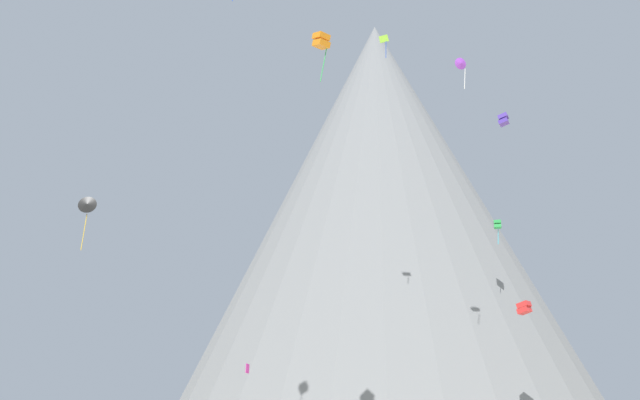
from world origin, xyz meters
The scene contains 11 objects.
rock_massif centered at (2.97, 75.65, 32.48)m, with size 76.40×76.40×69.05m.
kite_pink_mid centered at (-9.29, 58.11, 14.84)m, with size 1.25×1.18×1.17m.
kite_violet_high centered at (12.33, 33.67, 37.50)m, with size 1.37×0.83×3.74m.
kite_black_mid centered at (-27.71, 34.41, 22.85)m, with size 2.00×0.91×6.02m.
kite_magenta_low centered at (-10.40, 37.08, 6.14)m, with size 0.27×0.71×0.98m.
kite_lime_high centered at (4.24, 34.22, 41.03)m, with size 1.11×0.34×2.81m.
kite_green_mid centered at (18.20, 51.34, 24.40)m, with size 1.02×1.02×3.08m.
kite_white_low centered at (9.48, 59.69, 8.92)m, with size 0.52×1.28×2.82m.
kite_orange_high centered at (-1.72, 21.54, 33.61)m, with size 1.73×1.73×4.99m.
kite_red_low centered at (18.22, 41.24, 12.47)m, with size 1.74×1.72×1.39m.
kite_indigo_mid centered at (13.66, 22.04, 25.59)m, with size 1.06×1.03×1.01m.
Camera 1 is at (2.31, -29.22, 2.51)m, focal length 36.51 mm.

